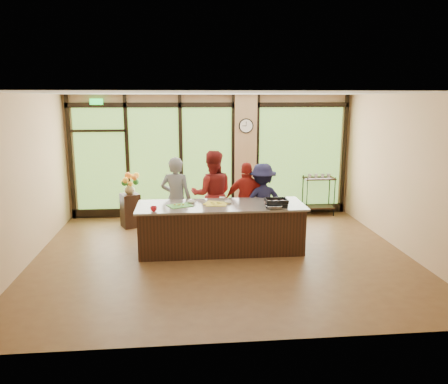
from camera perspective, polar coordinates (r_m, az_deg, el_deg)
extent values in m
plane|color=#55361E|center=(8.34, -0.22, -8.29)|extent=(7.00, 7.00, 0.00)
plane|color=silver|center=(7.81, -0.24, 12.78)|extent=(7.00, 7.00, 0.00)
plane|color=tan|center=(10.90, -1.69, 4.72)|extent=(7.00, 0.00, 7.00)
plane|color=tan|center=(8.39, -24.79, 1.31)|extent=(0.00, 6.00, 6.00)
plane|color=tan|center=(8.96, 22.66, 2.14)|extent=(0.00, 6.00, 6.00)
cube|color=tan|center=(10.93, 2.80, 4.73)|extent=(0.55, 0.12, 3.00)
cube|color=black|center=(10.76, -1.71, 11.30)|extent=(6.90, 0.08, 0.12)
cube|color=black|center=(11.12, -1.62, -2.39)|extent=(6.90, 0.08, 0.20)
cube|color=#19D83F|center=(10.86, -16.34, 11.25)|extent=(0.30, 0.04, 0.14)
cube|color=#397027|center=(11.03, -15.84, 4.09)|extent=(1.20, 0.02, 2.50)
cube|color=#397027|center=(10.87, -9.07, 4.28)|extent=(1.20, 0.02, 2.50)
cube|color=#397027|center=(10.87, -2.20, 4.43)|extent=(1.20, 0.02, 2.50)
cube|color=#397027|center=(11.25, 9.87, 4.52)|extent=(2.10, 0.02, 2.50)
cube|color=black|center=(11.15, -19.42, 4.20)|extent=(0.08, 0.08, 3.00)
cube|color=black|center=(10.91, -12.51, 4.44)|extent=(0.08, 0.08, 3.00)
cube|color=black|center=(10.83, -5.64, 4.61)|extent=(0.08, 0.08, 3.00)
cube|color=black|center=(10.90, 1.23, 4.72)|extent=(0.08, 0.08, 3.00)
cube|color=black|center=(10.99, 4.35, 4.74)|extent=(0.08, 0.08, 3.00)
cube|color=black|center=(11.58, 15.42, 4.73)|extent=(0.08, 0.08, 3.00)
cube|color=black|center=(8.49, -0.41, -4.80)|extent=(3.10, 1.00, 0.88)
cube|color=gray|center=(8.36, -0.42, -1.78)|extent=(3.20, 1.10, 0.04)
cylinder|color=black|center=(10.79, 2.90, 8.63)|extent=(0.36, 0.04, 0.36)
cylinder|color=white|center=(10.77, 2.91, 8.63)|extent=(0.31, 0.01, 0.31)
cube|color=black|center=(10.76, 2.92, 8.89)|extent=(0.01, 0.00, 0.11)
cube|color=black|center=(10.76, 2.65, 8.62)|extent=(0.09, 0.00, 0.01)
imported|color=slate|center=(9.05, -6.29, -0.92)|extent=(0.72, 0.56, 1.76)
imported|color=maroon|center=(9.19, -1.56, -0.31)|extent=(0.92, 0.72, 1.86)
imported|color=maroon|center=(9.15, 3.02, -1.15)|extent=(0.98, 0.47, 1.62)
imported|color=#191937|center=(9.18, 5.02, -1.22)|extent=(1.10, 0.73, 1.60)
cube|color=black|center=(8.28, 6.84, -1.60)|extent=(0.44, 0.36, 0.07)
imported|color=silver|center=(8.09, 6.54, -1.91)|extent=(0.37, 0.37, 0.08)
cube|color=green|center=(8.29, -5.77, -1.78)|extent=(0.53, 0.47, 0.01)
cube|color=gold|center=(8.42, -1.01, -1.50)|extent=(0.53, 0.47, 0.01)
cube|color=gold|center=(8.35, -1.04, -1.62)|extent=(0.41, 0.33, 0.01)
imported|color=white|center=(8.47, -4.28, -1.32)|extent=(0.19, 0.19, 0.05)
imported|color=white|center=(8.44, 0.54, -1.36)|extent=(0.14, 0.14, 0.04)
imported|color=white|center=(8.83, -0.25, -0.79)|extent=(0.15, 0.15, 0.03)
imported|color=red|center=(7.94, -9.17, -2.20)|extent=(0.15, 0.15, 0.09)
cube|color=black|center=(10.26, -12.12, -2.36)|extent=(0.51, 0.51, 0.78)
imported|color=#947F50|center=(10.15, -12.25, 0.46)|extent=(0.26, 0.26, 0.25)
cube|color=black|center=(11.40, 12.14, -1.88)|extent=(0.78, 0.46, 0.03)
cube|color=black|center=(11.25, 12.31, 1.76)|extent=(0.78, 0.46, 0.03)
cylinder|color=black|center=(11.05, 10.78, -0.69)|extent=(0.03, 0.03, 0.99)
cylinder|color=black|center=(11.27, 14.22, -0.61)|extent=(0.03, 0.03, 0.99)
cylinder|color=black|center=(11.42, 10.23, -0.25)|extent=(0.03, 0.03, 0.99)
cylinder|color=black|center=(11.63, 13.57, -0.18)|extent=(0.03, 0.03, 0.99)
imported|color=silver|center=(11.17, 11.14, 2.09)|extent=(0.11, 0.11, 0.10)
imported|color=silver|center=(11.22, 11.95, 2.09)|extent=(0.11, 0.11, 0.10)
imported|color=silver|center=(11.27, 12.75, 2.10)|extent=(0.11, 0.11, 0.10)
imported|color=silver|center=(11.32, 13.49, 2.11)|extent=(0.11, 0.11, 0.10)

